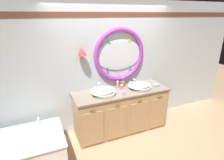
{
  "coord_description": "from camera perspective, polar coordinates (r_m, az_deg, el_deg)",
  "views": [
    {
      "loc": [
        -1.43,
        -2.79,
        2.33
      ],
      "look_at": [
        -0.12,
        0.25,
        1.14
      ],
      "focal_mm": 29.58,
      "sensor_mm": 36.0,
      "label": 1
    }
  ],
  "objects": [
    {
      "name": "sink_basin_left",
      "position": [
        3.49,
        -2.74,
        -3.54
      ],
      "size": [
        0.48,
        0.48,
        0.12
      ],
      "color": "white",
      "rests_on": "vanity_counter"
    },
    {
      "name": "faucet_set_right",
      "position": [
        4.02,
        6.59,
        -0.53
      ],
      "size": [
        0.21,
        0.13,
        0.13
      ],
      "color": "silver",
      "rests_on": "vanity_counter"
    },
    {
      "name": "sink_basin_right",
      "position": [
        3.82,
        8.49,
        -1.72
      ],
      "size": [
        0.47,
        0.47,
        0.11
      ],
      "color": "white",
      "rests_on": "vanity_counter"
    },
    {
      "name": "ground_plane",
      "position": [
        3.91,
        3.16,
        -16.89
      ],
      "size": [
        14.0,
        14.0,
        0.0
      ],
      "primitive_type": "plane",
      "color": "tan"
    },
    {
      "name": "folded_hand_towel",
      "position": [
        4.02,
        13.29,
        -1.56
      ],
      "size": [
        0.15,
        0.12,
        0.03
      ],
      "color": "#7593A8",
      "rests_on": "vanity_counter"
    },
    {
      "name": "toothbrush_holder_left",
      "position": [
        3.47,
        2.97,
        -3.85
      ],
      "size": [
        0.09,
        0.09,
        0.22
      ],
      "color": "silver",
      "rests_on": "vanity_counter"
    },
    {
      "name": "bathtub",
      "position": [
        3.44,
        -28.02,
        -18.95
      ],
      "size": [
        1.53,
        0.9,
        0.61
      ],
      "color": "white",
      "rests_on": "ground_plane"
    },
    {
      "name": "vanity_counter",
      "position": [
        3.88,
        2.82,
        -9.35
      ],
      "size": [
        1.93,
        0.66,
        0.89
      ],
      "color": "tan",
      "rests_on": "ground_plane"
    },
    {
      "name": "back_wall_assembly",
      "position": [
        3.81,
        -0.2,
        4.45
      ],
      "size": [
        6.4,
        0.26,
        2.6
      ],
      "color": "silver",
      "rests_on": "ground_plane"
    },
    {
      "name": "faucet_set_left",
      "position": [
        3.71,
        -4.15,
        -2.07
      ],
      "size": [
        0.2,
        0.12,
        0.17
      ],
      "color": "silver",
      "rests_on": "vanity_counter"
    },
    {
      "name": "soap_dispenser",
      "position": [
        3.8,
        1.8,
        -1.4
      ],
      "size": [
        0.06,
        0.06,
        0.16
      ],
      "color": "pink",
      "rests_on": "vanity_counter"
    },
    {
      "name": "toothbrush_holder_right",
      "position": [
        3.87,
        3.29,
        -1.17
      ],
      "size": [
        0.09,
        0.09,
        0.22
      ],
      "color": "#996647",
      "rests_on": "vanity_counter"
    }
  ]
}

